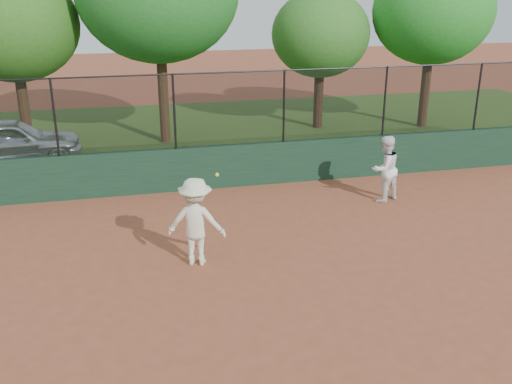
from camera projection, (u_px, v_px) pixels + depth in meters
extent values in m
plane|color=#964B30|center=(241.00, 298.00, 10.37)|extent=(80.00, 80.00, 0.00)
cube|color=#1B3B26|center=(195.00, 168.00, 15.64)|extent=(26.00, 0.20, 1.20)
cube|color=#2B4A17|center=(174.00, 136.00, 21.32)|extent=(36.00, 12.00, 0.01)
imported|color=silver|center=(10.00, 142.00, 17.78)|extent=(4.46, 2.19, 1.46)
imported|color=white|center=(385.00, 169.00, 14.75)|extent=(1.02, 0.91, 1.73)
imported|color=beige|center=(196.00, 222.00, 11.36)|extent=(1.33, 1.02, 1.82)
sphere|color=#D7E533|center=(217.00, 175.00, 10.89)|extent=(0.08, 0.08, 0.08)
cube|color=black|center=(193.00, 111.00, 15.08)|extent=(26.00, 0.02, 2.00)
cylinder|color=black|center=(192.00, 74.00, 14.74)|extent=(26.00, 0.04, 0.04)
cylinder|color=black|center=(55.00, 118.00, 14.32)|extent=(0.06, 0.06, 2.00)
cylinder|color=black|center=(174.00, 112.00, 14.97)|extent=(0.06, 0.06, 2.00)
cylinder|color=black|center=(284.00, 106.00, 15.63)|extent=(0.06, 0.06, 2.00)
cylinder|color=black|center=(385.00, 101.00, 16.29)|extent=(0.06, 0.06, 2.00)
cylinder|color=black|center=(478.00, 97.00, 16.94)|extent=(0.06, 0.06, 2.00)
cylinder|color=#473018|center=(25.00, 112.00, 19.63)|extent=(0.36, 0.36, 2.43)
ellipsoid|color=#2D5B1A|center=(12.00, 25.00, 18.64)|extent=(4.30, 3.90, 3.71)
cylinder|color=#482F19|center=(164.00, 100.00, 20.05)|extent=(0.36, 0.36, 3.03)
cylinder|color=#3C2314|center=(318.00, 100.00, 22.24)|extent=(0.36, 0.36, 2.13)
ellipsoid|color=#2E611F|center=(321.00, 34.00, 21.37)|extent=(3.73, 3.39, 3.22)
cylinder|color=#422A17|center=(425.00, 93.00, 22.31)|extent=(0.36, 0.36, 2.63)
ellipsoid|color=#227521|center=(433.00, 11.00, 21.24)|extent=(4.59, 4.17, 3.96)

